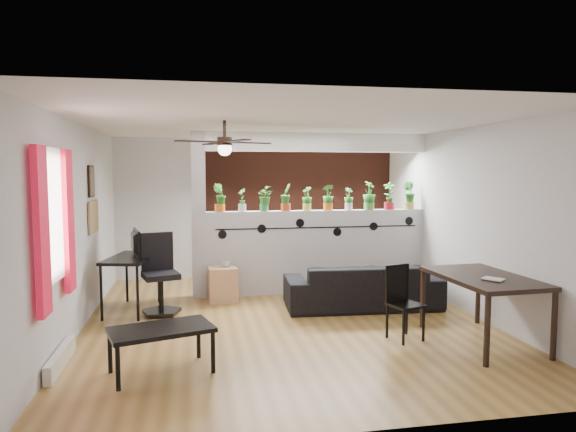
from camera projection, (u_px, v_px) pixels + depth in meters
The scene contains 31 objects.
room_shell at pixel (285, 224), 6.74m from camera, with size 6.30×7.10×2.90m.
partition_wall at pixel (317, 251), 8.41m from camera, with size 3.60×0.18×1.35m, color #BCBCC1.
ceiling_header at pixel (318, 142), 8.25m from camera, with size 3.60×0.18×0.30m, color white.
pier_column at pixel (199, 215), 8.01m from camera, with size 0.22×0.20×2.60m, color #BCBCC1.
brick_panel at pixel (299, 207), 9.80m from camera, with size 3.90×0.05×2.60m, color #9D422D.
vine_decal at pixel (319, 227), 8.28m from camera, with size 3.31×0.01×0.30m.
window_assembly at pixel (53, 220), 5.09m from camera, with size 0.09×1.30×1.55m.
baseboard_heater at pixel (61, 358), 5.22m from camera, with size 0.08×1.00×0.18m, color silver.
corkboard at pixel (93, 217), 7.21m from camera, with size 0.03×0.60×0.45m, color #A07A4D.
framed_art at pixel (91, 181), 7.11m from camera, with size 0.03×0.34×0.44m.
ceiling_fan at pixel (225, 144), 6.21m from camera, with size 1.19×1.19×0.43m.
potted_plant_0 at pixel (220, 197), 8.05m from camera, with size 0.26×0.22×0.45m.
potted_plant_1 at pixel (242, 199), 8.11m from camera, with size 0.21×0.23×0.37m.
potted_plant_2 at pixel (264, 198), 8.17m from camera, with size 0.21×0.24×0.40m.
potted_plant_3 at pixel (286, 196), 8.24m from camera, with size 0.27×0.29×0.44m.
potted_plant_4 at pixel (307, 198), 8.30m from camera, with size 0.22×0.24×0.39m.
potted_plant_5 at pixel (328, 197), 8.36m from camera, with size 0.25×0.22×0.42m.
potted_plant_6 at pixel (349, 198), 8.43m from camera, with size 0.22×0.21×0.37m.
potted_plant_7 at pixel (369, 195), 8.49m from camera, with size 0.31×0.32×0.47m.
potted_plant_8 at pixel (389, 195), 8.55m from camera, with size 0.30×0.27×0.46m.
potted_plant_9 at pixel (409, 194), 8.61m from camera, with size 0.30×0.31×0.47m.
sofa at pixel (362, 286), 7.49m from camera, with size 2.12×0.84×0.62m, color black.
cube_shelf at pixel (223, 284), 7.83m from camera, with size 0.43×0.38×0.53m, color tan.
cup at pixel (226, 264), 7.81m from camera, with size 0.12×0.12×0.10m, color gray.
computer_desk at pixel (131, 262), 7.27m from camera, with size 0.78×1.18×0.78m.
monitor at pixel (132, 248), 7.40m from camera, with size 0.06×0.35×0.20m, color black.
office_chair at pixel (160, 279), 7.15m from camera, with size 0.57×0.58×1.10m.
dining_table at pixel (483, 283), 5.93m from camera, with size 0.94×1.48×0.79m.
book at pixel (490, 280), 5.61m from camera, with size 0.17×0.22×0.02m, color gray.
folding_chair at pixel (401, 295), 6.10m from camera, with size 0.44×0.44×0.88m.
coffee_table at pixel (161, 332), 5.04m from camera, with size 1.10×0.81×0.46m.
Camera 1 is at (-1.17, -6.60, 2.00)m, focal length 32.00 mm.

